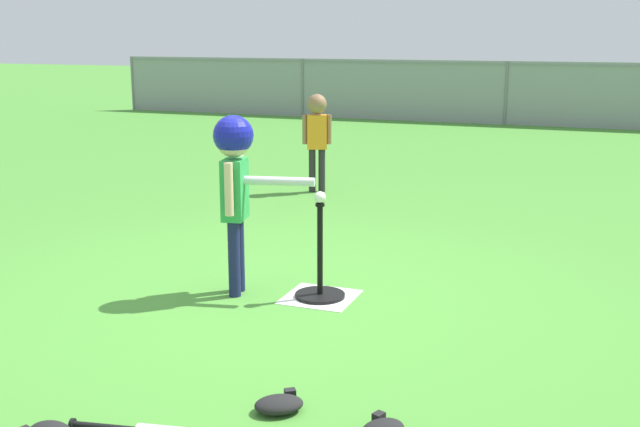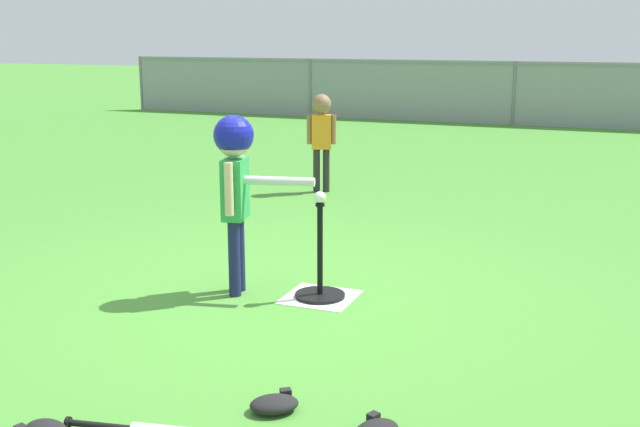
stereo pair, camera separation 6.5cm
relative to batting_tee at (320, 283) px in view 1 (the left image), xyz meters
The scene contains 8 objects.
ground_plane 0.28m from the batting_tee, 156.99° to the right, with size 60.00×60.00×0.00m, color #478C33.
home_plate 0.09m from the batting_tee, 135.00° to the right, with size 0.44×0.44×0.01m, color white.
batting_tee is the anchor object (origin of this frame).
baseball_on_tee 0.56m from the batting_tee, 153.43° to the right, with size 0.07×0.07×0.07m, color white.
batter_child 0.90m from the batting_tee, 167.76° to the right, with size 0.63×0.32×1.15m.
fielder_deep_right 3.44m from the batting_tee, 111.43° to the left, with size 0.29×0.20×1.03m.
glove_near_bats 1.55m from the batting_tee, 75.82° to the right, with size 0.27×0.26×0.07m.
outfield_fence 10.16m from the batting_tee, 91.37° to the left, with size 16.06×0.06×1.15m.
Camera 1 is at (1.92, -4.30, 1.65)m, focal length 43.67 mm.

